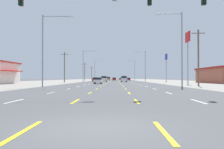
{
  "coord_description": "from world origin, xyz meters",
  "views": [
    {
      "loc": [
        0.57,
        -6.34,
        1.34
      ],
      "look_at": [
        -0.32,
        47.63,
        2.14
      ],
      "focal_mm": 37.5,
      "sensor_mm": 36.0,
      "label": 1
    }
  ],
  "objects_px": {
    "sedan_inner_left_nearest": "(98,80)",
    "pole_sign_right_row_1": "(188,43)",
    "suv_inner_left_distant_a": "(108,79)",
    "pole_sign_right_row_2": "(166,60)",
    "hatchback_center_turn_far": "(114,79)",
    "streetlight_right_row_1": "(144,64)",
    "suv_inner_left_mid": "(104,79)",
    "hatchback_far_left_midfar": "(95,79)",
    "suv_inner_right_near": "(124,79)",
    "sedan_far_right_farther": "(128,79)",
    "streetlight_right_row_2": "(134,69)",
    "streetlight_left_row_2": "(95,69)",
    "sedan_inner_right_farthest": "(121,79)",
    "streetlight_left_row_0": "(46,45)",
    "streetlight_left_row_1": "(85,63)",
    "streetlight_right_row_0": "(180,44)"
  },
  "relations": [
    {
      "from": "sedan_inner_right_farthest",
      "to": "pole_sign_right_row_1",
      "type": "distance_m",
      "value": 85.07
    },
    {
      "from": "hatchback_far_left_midfar",
      "to": "suv_inner_left_distant_a",
      "type": "xyz_separation_m",
      "value": [
        3.47,
        47.54,
        0.24
      ]
    },
    {
      "from": "hatchback_center_turn_far",
      "to": "pole_sign_right_row_2",
      "type": "bearing_deg",
      "value": -65.51
    },
    {
      "from": "hatchback_center_turn_far",
      "to": "sedan_inner_right_farthest",
      "type": "relative_size",
      "value": 0.87
    },
    {
      "from": "suv_inner_left_distant_a",
      "to": "pole_sign_right_row_2",
      "type": "height_order",
      "value": "pole_sign_right_row_2"
    },
    {
      "from": "suv_inner_left_distant_a",
      "to": "pole_sign_right_row_1",
      "type": "xyz_separation_m",
      "value": [
        19.26,
        -84.16,
        7.62
      ]
    },
    {
      "from": "sedan_inner_right_farthest",
      "to": "streetlight_left_row_2",
      "type": "bearing_deg",
      "value": -132.77
    },
    {
      "from": "sedan_inner_right_farthest",
      "to": "streetlight_right_row_1",
      "type": "relative_size",
      "value": 0.44
    },
    {
      "from": "sedan_inner_left_nearest",
      "to": "hatchback_far_left_midfar",
      "type": "height_order",
      "value": "hatchback_far_left_midfar"
    },
    {
      "from": "sedan_inner_right_farthest",
      "to": "streetlight_right_row_2",
      "type": "height_order",
      "value": "streetlight_right_row_2"
    },
    {
      "from": "suv_inner_left_mid",
      "to": "pole_sign_right_row_2",
      "type": "xyz_separation_m",
      "value": [
        20.28,
        -8.9,
        6.0
      ]
    },
    {
      "from": "sedan_inner_right_farthest",
      "to": "streetlight_right_row_2",
      "type": "xyz_separation_m",
      "value": [
        6.36,
        -14.29,
        5.28
      ]
    },
    {
      "from": "sedan_inner_left_nearest",
      "to": "streetlight_right_row_1",
      "type": "bearing_deg",
      "value": 57.83
    },
    {
      "from": "suv_inner_left_mid",
      "to": "pole_sign_right_row_1",
      "type": "relative_size",
      "value": 0.45
    },
    {
      "from": "sedan_inner_left_nearest",
      "to": "streetlight_right_row_0",
      "type": "bearing_deg",
      "value": -57.27
    },
    {
      "from": "hatchback_far_left_midfar",
      "to": "streetlight_right_row_1",
      "type": "bearing_deg",
      "value": -29.09
    },
    {
      "from": "suv_inner_left_mid",
      "to": "hatchback_center_turn_far",
      "type": "height_order",
      "value": "suv_inner_left_mid"
    },
    {
      "from": "pole_sign_right_row_1",
      "to": "pole_sign_right_row_2",
      "type": "bearing_deg",
      "value": 87.73
    },
    {
      "from": "suv_inner_right_near",
      "to": "sedan_far_right_farther",
      "type": "relative_size",
      "value": 1.09
    },
    {
      "from": "suv_inner_left_distant_a",
      "to": "streetlight_left_row_2",
      "type": "relative_size",
      "value": 0.47
    },
    {
      "from": "hatchback_far_left_midfar",
      "to": "streetlight_right_row_0",
      "type": "xyz_separation_m",
      "value": [
        16.92,
        -51.75,
        5.44
      ]
    },
    {
      "from": "sedan_inner_right_farthest",
      "to": "streetlight_left_row_2",
      "type": "xyz_separation_m",
      "value": [
        -13.21,
        -14.29,
        5.2
      ]
    },
    {
      "from": "hatchback_far_left_midfar",
      "to": "sedan_inner_left_nearest",
      "type": "bearing_deg",
      "value": -83.58
    },
    {
      "from": "hatchback_center_turn_far",
      "to": "sedan_inner_right_farthest",
      "type": "bearing_deg",
      "value": 80.24
    },
    {
      "from": "streetlight_right_row_2",
      "to": "suv_inner_left_mid",
      "type": "bearing_deg",
      "value": -110.99
    },
    {
      "from": "streetlight_left_row_1",
      "to": "streetlight_left_row_2",
      "type": "height_order",
      "value": "streetlight_left_row_1"
    },
    {
      "from": "suv_inner_left_mid",
      "to": "hatchback_far_left_midfar",
      "type": "bearing_deg",
      "value": 148.85
    },
    {
      "from": "suv_inner_right_near",
      "to": "streetlight_right_row_1",
      "type": "height_order",
      "value": "streetlight_right_row_1"
    },
    {
      "from": "suv_inner_left_distant_a",
      "to": "streetlight_right_row_2",
      "type": "bearing_deg",
      "value": -47.48
    },
    {
      "from": "streetlight_right_row_2",
      "to": "hatchback_center_turn_far",
      "type": "bearing_deg",
      "value": -145.42
    },
    {
      "from": "sedan_inner_left_nearest",
      "to": "pole_sign_right_row_1",
      "type": "distance_m",
      "value": 21.6
    },
    {
      "from": "suv_inner_left_distant_a",
      "to": "hatchback_center_turn_far",
      "type": "bearing_deg",
      "value": -80.98
    },
    {
      "from": "sedan_inner_right_farthest",
      "to": "streetlight_left_row_1",
      "type": "bearing_deg",
      "value": -102.99
    },
    {
      "from": "hatchback_center_turn_far",
      "to": "streetlight_left_row_0",
      "type": "xyz_separation_m",
      "value": [
        -9.46,
        -77.76,
        5.38
      ]
    },
    {
      "from": "sedan_inner_left_nearest",
      "to": "streetlight_right_row_2",
      "type": "bearing_deg",
      "value": 78.11
    },
    {
      "from": "sedan_inner_left_nearest",
      "to": "streetlight_right_row_1",
      "type": "xyz_separation_m",
      "value": [
        13.47,
        21.41,
        5.03
      ]
    },
    {
      "from": "sedan_inner_right_farthest",
      "to": "streetlight_right_row_1",
      "type": "bearing_deg",
      "value": -83.54
    },
    {
      "from": "suv_inner_left_distant_a",
      "to": "sedan_inner_left_nearest",
      "type": "bearing_deg",
      "value": -90.0
    },
    {
      "from": "sedan_inner_left_nearest",
      "to": "pole_sign_right_row_2",
      "type": "distance_m",
      "value": 29.04
    },
    {
      "from": "pole_sign_right_row_2",
      "to": "streetlight_right_row_0",
      "type": "bearing_deg",
      "value": -99.5
    },
    {
      "from": "sedan_inner_right_farthest",
      "to": "streetlight_left_row_0",
      "type": "bearing_deg",
      "value": -97.54
    },
    {
      "from": "hatchback_center_turn_far",
      "to": "hatchback_far_left_midfar",
      "type": "bearing_deg",
      "value": -104.82
    },
    {
      "from": "streetlight_right_row_1",
      "to": "suv_inner_left_distant_a",
      "type": "bearing_deg",
      "value": 103.3
    },
    {
      "from": "sedan_far_right_farther",
      "to": "streetlight_left_row_1",
      "type": "height_order",
      "value": "streetlight_left_row_1"
    },
    {
      "from": "suv_inner_right_near",
      "to": "streetlight_right_row_2",
      "type": "bearing_deg",
      "value": 80.72
    },
    {
      "from": "pole_sign_right_row_1",
      "to": "streetlight_left_row_1",
      "type": "xyz_separation_m",
      "value": [
        -25.26,
        27.2,
        -2.55
      ]
    },
    {
      "from": "streetlight_right_row_0",
      "to": "streetlight_left_row_1",
      "type": "distance_m",
      "value": 46.58
    },
    {
      "from": "hatchback_far_left_midfar",
      "to": "streetlight_left_row_2",
      "type": "height_order",
      "value": "streetlight_left_row_2"
    },
    {
      "from": "streetlight_left_row_0",
      "to": "streetlight_left_row_1",
      "type": "relative_size",
      "value": 1.02
    },
    {
      "from": "suv_inner_right_near",
      "to": "streetlight_right_row_0",
      "type": "xyz_separation_m",
      "value": [
        6.52,
        -44.95,
        5.2
      ]
    }
  ]
}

